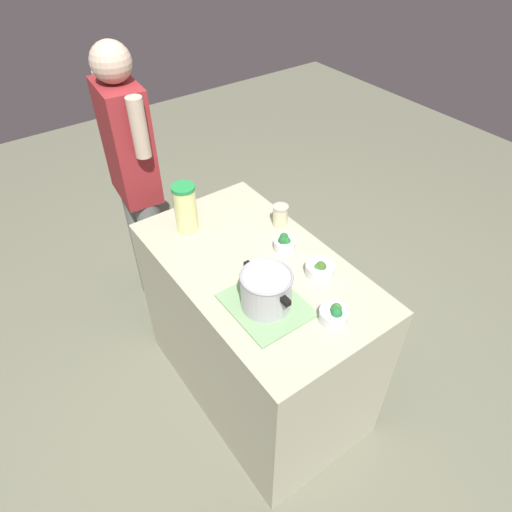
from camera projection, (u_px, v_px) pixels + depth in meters
The scene contains 10 objects.
ground_plane at pixel (256, 382), 2.64m from camera, with size 8.00×8.00×0.00m, color #6F715B.
counter_slab at pixel (256, 331), 2.33m from camera, with size 1.21×0.69×0.94m, color #ACAC90.
dish_cloth at pixel (266, 305), 1.83m from camera, with size 0.34×0.28×0.01m, color #7CA672.
cooking_pot at pixel (266, 290), 1.78m from camera, with size 0.28×0.21×0.16m.
lemonade_pitcher at pixel (185, 208), 2.13m from camera, with size 0.11×0.11×0.25m.
mason_jar at pixel (280, 216), 2.21m from camera, with size 0.08×0.08×0.11m.
broccoli_bowl_front at pixel (320, 269), 1.96m from camera, with size 0.13×0.13×0.07m.
broccoli_bowl_center at pixel (334, 314), 1.76m from camera, with size 0.12×0.12×0.08m.
broccoli_bowl_back at pixel (285, 243), 2.08m from camera, with size 0.10×0.10×0.08m.
person_cook at pixel (135, 181), 2.55m from camera, with size 0.50×0.23×1.69m.
Camera 1 is at (-1.21, 0.87, 2.31)m, focal length 31.64 mm.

